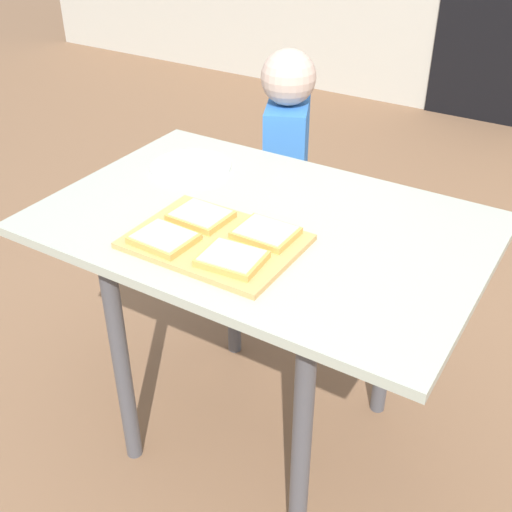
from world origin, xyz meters
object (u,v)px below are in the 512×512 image
(pizza_slice_near_right, at_px, (232,258))
(child_left, at_px, (286,168))
(dining_table, at_px, (262,254))
(pizza_slice_far_right, at_px, (266,233))
(pizza_slice_far_left, at_px, (201,216))
(plate_white_left, at_px, (191,167))
(cutting_board, at_px, (215,241))
(pizza_slice_near_left, at_px, (164,238))

(pizza_slice_near_right, distance_m, child_left, 0.93)
(dining_table, bearing_deg, pizza_slice_far_right, -53.60)
(dining_table, relative_size, pizza_slice_far_left, 7.80)
(pizza_slice_near_right, xyz_separation_m, plate_white_left, (-0.39, 0.37, -0.02))
(dining_table, xyz_separation_m, plate_white_left, (-0.33, 0.15, 0.11))
(pizza_slice_far_left, height_order, pizza_slice_far_right, same)
(dining_table, bearing_deg, pizza_slice_near_right, -76.17)
(cutting_board, distance_m, pizza_slice_far_right, 0.12)
(pizza_slice_near_left, xyz_separation_m, plate_white_left, (-0.20, 0.38, -0.02))
(cutting_board, height_order, child_left, child_left)
(cutting_board, distance_m, child_left, 0.84)
(cutting_board, bearing_deg, pizza_slice_near_left, -142.80)
(child_left, bearing_deg, pizza_slice_far_right, -64.62)
(plate_white_left, bearing_deg, pizza_slice_far_left, -49.17)
(dining_table, distance_m, pizza_slice_near_left, 0.29)
(pizza_slice_near_right, bearing_deg, child_left, 111.29)
(pizza_slice_near_left, height_order, pizza_slice_far_right, same)
(pizza_slice_near_left, xyz_separation_m, pizza_slice_far_right, (0.19, 0.15, 0.00))
(dining_table, relative_size, pizza_slice_near_right, 7.56)
(pizza_slice_far_left, bearing_deg, pizza_slice_far_right, 4.58)
(pizza_slice_near_left, xyz_separation_m, pizza_slice_near_right, (0.18, 0.01, 0.00))
(dining_table, height_order, child_left, child_left)
(pizza_slice_far_right, distance_m, child_left, 0.81)
(plate_white_left, bearing_deg, pizza_slice_far_right, -30.73)
(cutting_board, xyz_separation_m, pizza_slice_far_left, (-0.08, 0.06, 0.02))
(pizza_slice_far_left, bearing_deg, dining_table, 39.24)
(dining_table, xyz_separation_m, pizza_slice_far_left, (-0.12, -0.10, 0.13))
(pizza_slice_near_left, xyz_separation_m, child_left, (-0.15, 0.86, -0.20))
(cutting_board, xyz_separation_m, pizza_slice_near_left, (-0.10, -0.07, 0.02))
(pizza_slice_near_left, relative_size, plate_white_left, 0.61)
(cutting_board, distance_m, pizza_slice_near_right, 0.11)
(pizza_slice_far_left, height_order, plate_white_left, pizza_slice_far_left)
(pizza_slice_near_left, distance_m, pizza_slice_near_right, 0.18)
(dining_table, relative_size, pizza_slice_far_right, 7.99)
(dining_table, bearing_deg, pizza_slice_near_left, -119.51)
(pizza_slice_far_right, height_order, child_left, child_left)
(cutting_board, xyz_separation_m, pizza_slice_near_right, (0.09, -0.06, 0.02))
(pizza_slice_far_left, relative_size, pizza_slice_near_right, 0.97)
(pizza_slice_near_right, relative_size, pizza_slice_far_right, 1.06)
(pizza_slice_far_right, bearing_deg, pizza_slice_near_left, -142.43)
(cutting_board, relative_size, pizza_slice_near_left, 2.73)
(pizza_slice_far_right, bearing_deg, dining_table, 126.40)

